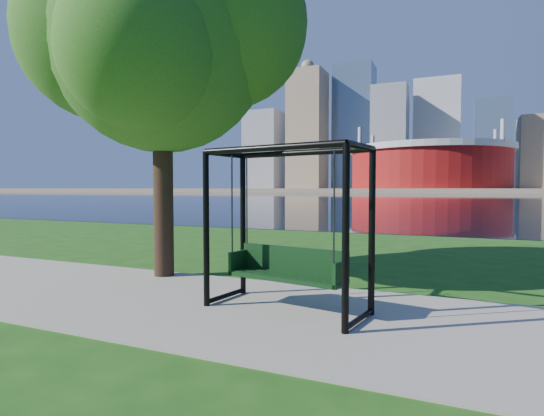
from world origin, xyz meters
The scene contains 8 objects.
ground centered at (0.00, 0.00, 0.00)m, with size 900.00×900.00×0.00m, color #1E5114.
path centered at (0.00, -0.50, 0.01)m, with size 120.00×4.00×0.03m, color #9E937F.
river centered at (0.00, 102.00, 0.01)m, with size 900.00×180.00×0.02m, color black.
far_bank centered at (0.00, 306.00, 1.00)m, with size 900.00×228.00×2.00m, color #937F60.
stadium centered at (-10.00, 235.00, 14.23)m, with size 83.00×83.00×32.00m.
skyline centered at (-4.27, 319.39, 35.89)m, with size 392.00×66.00×96.50m.
swing centered at (0.61, -0.31, 1.27)m, with size 2.71×1.52×2.62m.
park_tree centered at (-2.96, 1.16, 5.29)m, with size 6.14×5.54×7.62m.
Camera 1 is at (3.05, -6.59, 1.97)m, focal length 28.00 mm.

